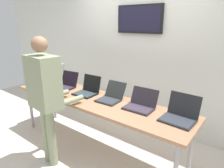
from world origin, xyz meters
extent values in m
cube|color=beige|center=(0.00, 0.00, -0.02)|extent=(8.00, 8.00, 0.04)
cube|color=silver|center=(0.00, 1.13, 1.35)|extent=(8.00, 0.06, 2.70)
cube|color=black|center=(0.06, 1.08, 1.90)|extent=(0.83, 0.05, 0.46)
cube|color=#1C1A2F|center=(0.06, 1.06, 1.90)|extent=(0.77, 0.02, 0.40)
cube|color=#9A6C4D|center=(0.00, 0.00, 0.78)|extent=(2.84, 0.70, 0.04)
cylinder|color=gray|center=(-1.32, -0.25, 0.38)|extent=(0.05, 0.05, 0.76)
cylinder|color=gray|center=(-1.32, 0.25, 0.38)|extent=(0.05, 0.05, 0.76)
cylinder|color=gray|center=(1.32, 0.25, 0.38)|extent=(0.05, 0.05, 0.76)
cube|color=gray|center=(-1.16, 0.10, 0.97)|extent=(0.42, 0.33, 0.35)
cube|color=black|center=(-1.16, -0.08, 0.97)|extent=(0.04, 0.01, 0.03)
cube|color=black|center=(-0.73, 0.03, 0.81)|extent=(0.36, 0.28, 0.02)
cube|color=#2F2635|center=(-0.73, 0.02, 0.82)|extent=(0.32, 0.23, 0.00)
cube|color=black|center=(-0.75, 0.20, 0.93)|extent=(0.34, 0.12, 0.23)
cube|color=silver|center=(-0.75, 0.20, 0.93)|extent=(0.31, 0.11, 0.21)
cube|color=black|center=(-0.23, 0.04, 0.81)|extent=(0.34, 0.27, 0.02)
cube|color=#28343A|center=(-0.23, 0.03, 0.82)|extent=(0.31, 0.22, 0.00)
cube|color=black|center=(-0.24, 0.20, 0.94)|extent=(0.33, 0.08, 0.25)
cube|color=black|center=(-0.24, 0.20, 0.94)|extent=(0.30, 0.07, 0.22)
cube|color=#222525|center=(0.22, 0.04, 0.81)|extent=(0.31, 0.26, 0.02)
cube|color=#2C2F38|center=(0.22, 0.03, 0.82)|extent=(0.28, 0.21, 0.00)
cube|color=#222525|center=(0.21, 0.22, 0.92)|extent=(0.31, 0.14, 0.22)
cube|color=#304C82|center=(0.21, 0.23, 0.92)|extent=(0.28, 0.12, 0.19)
cube|color=#262028|center=(0.68, 0.06, 0.81)|extent=(0.37, 0.24, 0.02)
cube|color=#342C39|center=(0.68, 0.05, 0.82)|extent=(0.34, 0.19, 0.00)
cube|color=#262028|center=(0.68, 0.22, 0.92)|extent=(0.37, 0.11, 0.22)
cube|color=black|center=(0.68, 0.23, 0.92)|extent=(0.34, 0.09, 0.19)
cube|color=#222427|center=(1.19, 0.05, 0.81)|extent=(0.37, 0.29, 0.02)
cube|color=#2A2F38|center=(1.19, 0.03, 0.82)|extent=(0.34, 0.23, 0.00)
cube|color=#222427|center=(1.20, 0.21, 0.94)|extent=(0.36, 0.09, 0.26)
cube|color=white|center=(1.20, 0.22, 0.94)|extent=(0.33, 0.08, 0.23)
cylinder|color=gray|center=(-0.31, -0.62, 0.41)|extent=(0.12, 0.12, 0.82)
cylinder|color=gray|center=(-0.19, -0.64, 0.41)|extent=(0.12, 0.12, 0.82)
cube|color=gray|center=(-0.25, -0.63, 1.15)|extent=(0.46, 0.30, 0.65)
sphere|color=#8D644C|center=(-0.25, -0.63, 1.60)|extent=(0.19, 0.19, 0.19)
cylinder|color=gray|center=(-0.39, -0.33, 0.87)|extent=(0.10, 0.33, 0.07)
cylinder|color=gray|center=(-0.06, -0.36, 0.87)|extent=(0.10, 0.33, 0.07)
camera|label=1|loc=(1.83, -1.96, 1.85)|focal=32.04mm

